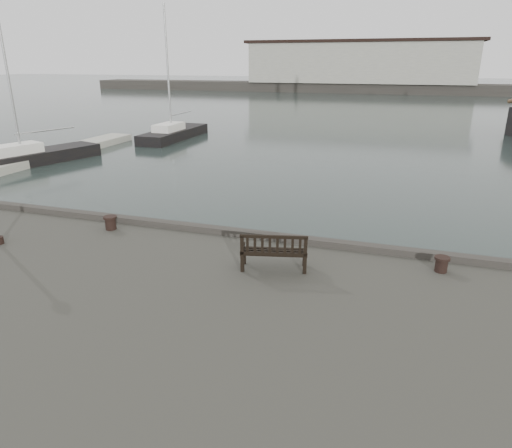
{
  "coord_description": "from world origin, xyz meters",
  "views": [
    {
      "loc": [
        2.99,
        -11.56,
        6.25
      ],
      "look_at": [
        -0.62,
        -0.5,
        2.1
      ],
      "focal_mm": 32.0,
      "sensor_mm": 36.0,
      "label": 1
    }
  ],
  "objects_px": {
    "bench": "(274,258)",
    "yacht_c": "(30,161)",
    "bollard_right": "(442,264)",
    "bollard_left": "(111,223)",
    "yacht_d": "(174,136)"
  },
  "relations": [
    {
      "from": "bench",
      "to": "yacht_d",
      "type": "xyz_separation_m",
      "value": [
        -16.22,
        25.73,
        -1.62
      ]
    },
    {
      "from": "bollard_left",
      "to": "bollard_right",
      "type": "relative_size",
      "value": 1.09
    },
    {
      "from": "bollard_left",
      "to": "yacht_d",
      "type": "height_order",
      "value": "yacht_d"
    },
    {
      "from": "bollard_right",
      "to": "yacht_c",
      "type": "relative_size",
      "value": 0.03
    },
    {
      "from": "bollard_left",
      "to": "bench",
      "type": "bearing_deg",
      "value": -12.08
    },
    {
      "from": "bollard_right",
      "to": "yacht_c",
      "type": "xyz_separation_m",
      "value": [
        -23.98,
        12.4,
        -1.5
      ]
    },
    {
      "from": "bench",
      "to": "bollard_left",
      "type": "height_order",
      "value": "bench"
    },
    {
      "from": "yacht_c",
      "to": "bollard_right",
      "type": "bearing_deg",
      "value": -10.37
    },
    {
      "from": "bollard_left",
      "to": "yacht_c",
      "type": "bearing_deg",
      "value": 140.25
    },
    {
      "from": "bench",
      "to": "bollard_right",
      "type": "relative_size",
      "value": 4.42
    },
    {
      "from": "bollard_right",
      "to": "yacht_d",
      "type": "xyz_separation_m",
      "value": [
        -20.03,
        24.64,
        -1.51
      ]
    },
    {
      "from": "bench",
      "to": "bollard_right",
      "type": "height_order",
      "value": "bench"
    },
    {
      "from": "bench",
      "to": "yacht_c",
      "type": "xyz_separation_m",
      "value": [
        -20.18,
        13.49,
        -1.6
      ]
    },
    {
      "from": "bollard_right",
      "to": "yacht_d",
      "type": "distance_m",
      "value": 31.79
    },
    {
      "from": "yacht_d",
      "to": "bench",
      "type": "bearing_deg",
      "value": -57.63
    }
  ]
}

